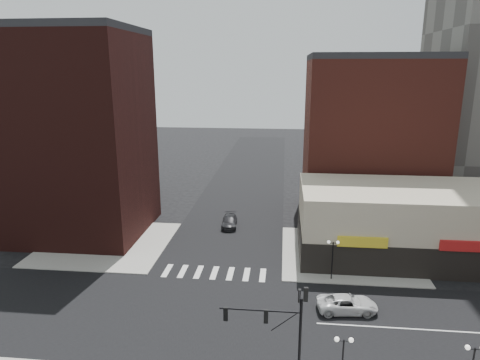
{
  "coord_description": "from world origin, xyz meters",
  "views": [
    {
      "loc": [
        6.86,
        -32.38,
        20.93
      ],
      "look_at": [
        2.92,
        5.26,
        11.0
      ],
      "focal_mm": 32.0,
      "sensor_mm": 36.0,
      "label": 1
    }
  ],
  "objects_px": {
    "white_suv": "(347,304)",
    "street_lamp_ne": "(333,250)",
    "traffic_signal": "(285,323)",
    "street_lamp_se_a": "(343,351)",
    "dark_sedan_north": "(229,221)",
    "street_lamp_se_b": "(473,359)"
  },
  "relations": [
    {
      "from": "white_suv",
      "to": "street_lamp_ne",
      "type": "bearing_deg",
      "value": 2.27
    },
    {
      "from": "traffic_signal",
      "to": "street_lamp_se_a",
      "type": "xyz_separation_m",
      "value": [
        3.76,
        -0.17,
        -1.67
      ]
    },
    {
      "from": "white_suv",
      "to": "dark_sedan_north",
      "type": "xyz_separation_m",
      "value": [
        -13.06,
        19.77,
        -0.02
      ]
    },
    {
      "from": "street_lamp_se_a",
      "to": "dark_sedan_north",
      "type": "distance_m",
      "value": 32.11
    },
    {
      "from": "street_lamp_se_b",
      "to": "street_lamp_ne",
      "type": "relative_size",
      "value": 1.0
    },
    {
      "from": "street_lamp_ne",
      "to": "traffic_signal",
      "type": "bearing_deg",
      "value": -106.75
    },
    {
      "from": "street_lamp_se_a",
      "to": "street_lamp_ne",
      "type": "height_order",
      "value": "same"
    },
    {
      "from": "street_lamp_ne",
      "to": "white_suv",
      "type": "distance_m",
      "value": 6.4
    },
    {
      "from": "street_lamp_ne",
      "to": "white_suv",
      "type": "height_order",
      "value": "street_lamp_ne"
    },
    {
      "from": "street_lamp_se_a",
      "to": "white_suv",
      "type": "distance_m",
      "value": 10.65
    },
    {
      "from": "traffic_signal",
      "to": "street_lamp_se_a",
      "type": "height_order",
      "value": "traffic_signal"
    },
    {
      "from": "street_lamp_se_a",
      "to": "white_suv",
      "type": "bearing_deg",
      "value": 80.04
    },
    {
      "from": "street_lamp_se_b",
      "to": "street_lamp_ne",
      "type": "bearing_deg",
      "value": 113.63
    },
    {
      "from": "street_lamp_se_a",
      "to": "street_lamp_se_b",
      "type": "xyz_separation_m",
      "value": [
        8.0,
        0.0,
        0.0
      ]
    },
    {
      "from": "traffic_signal",
      "to": "street_lamp_ne",
      "type": "relative_size",
      "value": 1.87
    },
    {
      "from": "street_lamp_se_a",
      "to": "street_lamp_ne",
      "type": "relative_size",
      "value": 1.0
    },
    {
      "from": "traffic_signal",
      "to": "white_suv",
      "type": "relative_size",
      "value": 1.47
    },
    {
      "from": "street_lamp_se_b",
      "to": "white_suv",
      "type": "bearing_deg",
      "value": 121.37
    },
    {
      "from": "white_suv",
      "to": "dark_sedan_north",
      "type": "bearing_deg",
      "value": 27.99
    },
    {
      "from": "street_lamp_se_b",
      "to": "white_suv",
      "type": "xyz_separation_m",
      "value": [
        -6.21,
        10.19,
        -2.55
      ]
    },
    {
      "from": "traffic_signal",
      "to": "white_suv",
      "type": "distance_m",
      "value": 12.21
    },
    {
      "from": "traffic_signal",
      "to": "street_lamp_se_a",
      "type": "relative_size",
      "value": 1.87
    }
  ]
}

